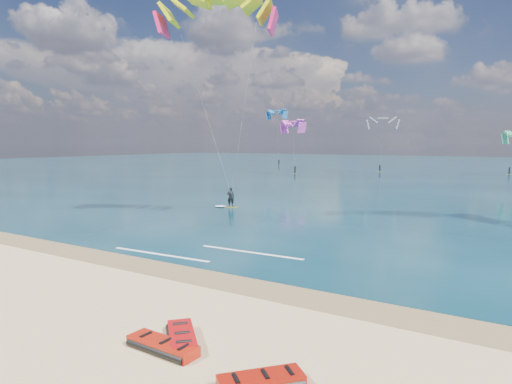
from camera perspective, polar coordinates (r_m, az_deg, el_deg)
ground at (r=55.58m, az=17.14°, el=-0.55°), size 320.00×320.00×0.00m
wet_sand_strip at (r=22.45m, az=-8.20°, el=-10.14°), size 320.00×2.40×0.01m
sea at (r=118.43m, az=25.09°, el=2.62°), size 320.00×200.00×0.04m
packed_kite_left at (r=14.94m, az=-11.59°, el=-18.90°), size 2.65×1.17×0.39m
packed_kite_mid at (r=15.39m, az=-9.24°, el=-18.07°), size 2.49×2.47×0.42m
kitesurfer_main at (r=39.02m, az=-4.00°, el=10.69°), size 12.33×11.37×18.50m
shoreline_foam at (r=26.23m, az=-6.30°, el=-7.62°), size 10.71×3.64×0.01m
distant_kites at (r=100.94m, az=10.84°, el=5.81°), size 61.58×30.42×14.48m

